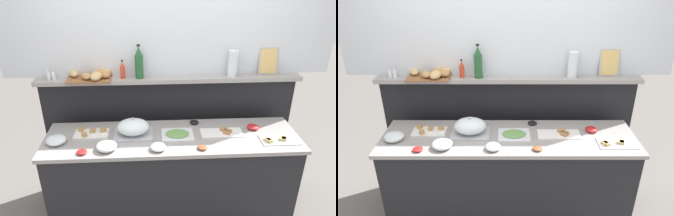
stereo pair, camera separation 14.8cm
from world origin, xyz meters
TOP-DOWN VIEW (x-y plane):
  - ground_plane at (0.00, 0.60)m, footprint 12.00×12.00m
  - buffet_counter at (0.00, 0.00)m, footprint 2.24×0.61m
  - back_ledge_unit at (0.00, 0.48)m, footprint 2.50×0.22m
  - upper_wall_panel at (0.00, 0.50)m, footprint 3.10×0.08m
  - sandwich_platter_rear at (-0.72, 0.08)m, footprint 0.30×0.17m
  - sandwich_platter_side at (0.91, -0.12)m, footprint 0.33×0.18m
  - sandwich_platter_front at (0.45, 0.03)m, footprint 0.38×0.16m
  - cold_cuts_platter at (0.05, 0.02)m, footprint 0.28×0.22m
  - serving_cloche at (-0.34, 0.05)m, footprint 0.34×0.24m
  - glass_bowl_large at (-0.55, -0.18)m, footprint 0.17×0.17m
  - glass_bowl_medium at (-0.99, -0.06)m, footprint 0.17×0.17m
  - glass_bowl_extra at (-0.13, -0.20)m, footprint 0.13×0.13m
  - condiment_bowl_red at (-0.74, -0.22)m, footprint 0.08×0.08m
  - condiment_bowl_teal at (0.23, -0.21)m, footprint 0.08×0.08m
  - condiment_bowl_dark at (0.75, 0.09)m, footprint 0.11×0.11m
  - condiment_bowl_cream at (0.22, 0.22)m, footprint 0.08×0.08m
  - hot_sauce_bottle at (-0.43, 0.40)m, footprint 0.04×0.04m
  - wine_bottle_green at (-0.28, 0.40)m, footprint 0.08×0.08m
  - salt_shaker at (-1.11, 0.40)m, footprint 0.03×0.03m
  - pepper_shaker at (-1.07, 0.40)m, footprint 0.03×0.03m
  - bread_basket at (-0.69, 0.40)m, footprint 0.42×0.28m
  - framed_picture at (0.94, 0.44)m, footprint 0.18×0.06m
  - water_carafe at (0.59, 0.40)m, footprint 0.09×0.09m

SIDE VIEW (x-z plane):
  - ground_plane at x=0.00m, z-range 0.00..0.00m
  - buffet_counter at x=0.00m, z-range 0.00..0.93m
  - back_ledge_unit at x=0.00m, z-range 0.03..1.36m
  - sandwich_platter_front at x=0.45m, z-range 0.92..0.95m
  - cold_cuts_platter at x=0.05m, z-range 0.92..0.95m
  - sandwich_platter_side at x=0.91m, z-range 0.92..0.95m
  - sandwich_platter_rear at x=-0.72m, z-range 0.92..0.95m
  - condiment_bowl_teal at x=0.23m, z-range 0.92..0.95m
  - condiment_bowl_red at x=-0.74m, z-range 0.92..0.95m
  - condiment_bowl_cream at x=0.22m, z-range 0.92..0.95m
  - condiment_bowl_dark at x=0.75m, z-range 0.92..0.96m
  - glass_bowl_extra at x=-0.13m, z-range 0.92..0.97m
  - glass_bowl_medium at x=-0.99m, z-range 0.92..0.99m
  - glass_bowl_large at x=-0.55m, z-range 0.92..0.99m
  - serving_cloche at x=-0.34m, z-range 0.91..1.08m
  - bread_basket at x=-0.69m, z-range 1.32..1.41m
  - salt_shaker at x=-1.11m, z-range 1.33..1.42m
  - pepper_shaker at x=-1.07m, z-range 1.33..1.42m
  - hot_sauce_bottle at x=-0.43m, z-range 1.32..1.49m
  - water_carafe at x=0.59m, z-range 1.33..1.58m
  - framed_picture at x=0.94m, z-range 1.33..1.58m
  - wine_bottle_green at x=-0.28m, z-range 1.31..1.63m
  - upper_wall_panel at x=0.00m, z-range 1.33..2.60m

